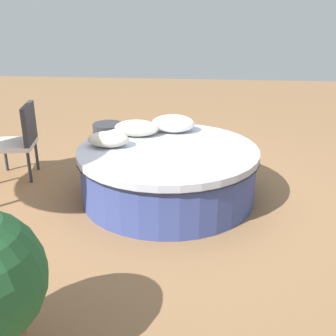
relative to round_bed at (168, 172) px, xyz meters
name	(u,v)px	position (x,y,z in m)	size (l,w,h in m)	color
ground_plane	(168,196)	(0.00, 0.00, -0.32)	(16.00, 16.00, 0.00)	olive
round_bed	(168,172)	(0.00, 0.00, 0.00)	(2.11, 2.11, 0.62)	#38478C
throw_pillow_0	(173,123)	(0.01, 0.65, 0.41)	(0.55, 0.39, 0.22)	white
throw_pillow_1	(137,128)	(-0.44, 0.44, 0.40)	(0.55, 0.35, 0.20)	beige
throw_pillow_2	(109,139)	(-0.69, 0.00, 0.39)	(0.48, 0.33, 0.17)	beige
patio_chair	(21,136)	(-1.96, 0.47, 0.24)	(0.58, 0.60, 0.98)	#333338
side_table	(109,139)	(-1.04, 1.44, -0.08)	(0.46, 0.46, 0.47)	#333338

